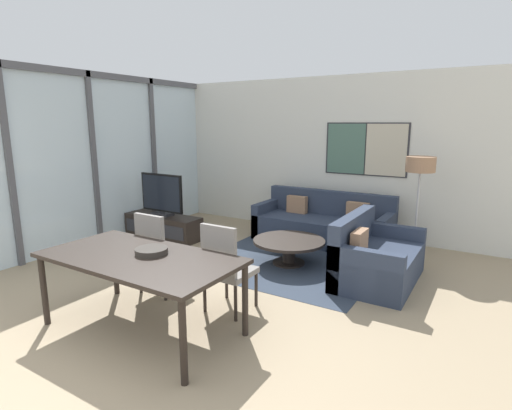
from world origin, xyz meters
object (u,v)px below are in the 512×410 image
(sofa_side, at_px, (373,259))
(dining_table, at_px, (140,262))
(dining_chair_centre, at_px, (226,265))
(floor_lamp, at_px, (420,170))
(dining_chair_left, at_px, (158,250))
(tv_console, at_px, (163,226))
(television, at_px, (162,195))
(fruit_bowl, at_px, (151,250))
(coffee_table, at_px, (289,246))
(sofa_main, at_px, (324,226))

(sofa_side, xyz_separation_m, dining_table, (-1.56, -2.43, 0.42))
(dining_chair_centre, relative_size, floor_lamp, 0.64)
(dining_chair_left, bearing_deg, sofa_side, 40.16)
(dining_table, height_order, dining_chair_left, dining_chair_left)
(sofa_side, bearing_deg, tv_console, 89.59)
(television, bearing_deg, fruit_bowl, -47.16)
(sofa_side, height_order, dining_chair_left, dining_chair_left)
(television, height_order, sofa_side, television)
(fruit_bowl, bearing_deg, sofa_side, 57.07)
(dining_table, bearing_deg, dining_chair_centre, 56.45)
(dining_table, height_order, floor_lamp, floor_lamp)
(tv_console, height_order, fruit_bowl, fruit_bowl)
(dining_table, bearing_deg, tv_console, 130.89)
(coffee_table, relative_size, dining_table, 0.53)
(television, distance_m, sofa_main, 2.84)
(sofa_side, relative_size, dining_chair_left, 1.46)
(sofa_side, relative_size, coffee_table, 1.40)
(tv_console, bearing_deg, floor_lamp, 15.58)
(coffee_table, distance_m, dining_chair_left, 1.93)
(sofa_main, bearing_deg, sofa_side, -47.16)
(television, relative_size, coffee_table, 0.89)
(television, height_order, sofa_main, television)
(coffee_table, xyz_separation_m, dining_chair_centre, (0.11, -1.69, 0.26))
(television, distance_m, sofa_side, 3.72)
(television, bearing_deg, sofa_main, 26.72)
(dining_chair_centre, height_order, floor_lamp, floor_lamp)
(coffee_table, bearing_deg, dining_chair_centre, -86.35)
(sofa_main, height_order, dining_chair_centre, dining_chair_centre)
(dining_chair_left, xyz_separation_m, dining_chair_centre, (0.96, 0.02, 0.00))
(sofa_main, bearing_deg, television, -153.28)
(coffee_table, bearing_deg, dining_chair_left, -116.51)
(coffee_table, bearing_deg, sofa_side, 0.82)
(sofa_main, distance_m, sofa_side, 1.75)
(sofa_main, height_order, sofa_side, same)
(dining_table, relative_size, dining_chair_left, 1.98)
(sofa_side, bearing_deg, television, 89.58)
(sofa_main, distance_m, dining_table, 3.76)
(dining_chair_centre, distance_m, floor_lamp, 3.26)
(television, xyz_separation_m, dining_chair_centre, (2.61, -1.74, -0.22))
(dining_chair_left, bearing_deg, coffee_table, 63.49)
(dining_chair_centre, xyz_separation_m, floor_lamp, (1.38, 2.85, 0.79))
(television, relative_size, sofa_main, 0.40)
(dining_chair_left, bearing_deg, dining_table, -55.86)
(television, height_order, dining_chair_left, television)
(dining_table, distance_m, dining_chair_left, 0.87)
(floor_lamp, bearing_deg, sofa_main, 174.39)
(fruit_bowl, height_order, floor_lamp, floor_lamp)
(sofa_main, relative_size, dining_chair_left, 2.32)
(sofa_side, height_order, dining_table, sofa_side)
(tv_console, distance_m, television, 0.56)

